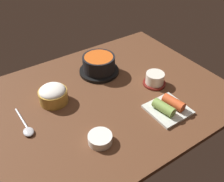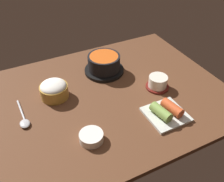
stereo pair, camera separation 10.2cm
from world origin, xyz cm
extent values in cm
cube|color=#56331E|center=(0.00, 0.00, 1.00)|extent=(100.00, 76.00, 2.00)
cylinder|color=black|center=(6.91, 15.88, 2.70)|extent=(18.06, 18.06, 1.40)
cylinder|color=black|center=(6.91, 15.88, 6.88)|extent=(14.59, 14.59, 6.95)
cylinder|color=#D15619|center=(6.91, 15.88, 10.05)|extent=(12.84, 12.84, 0.60)
cylinder|color=#B78C38|center=(-18.73, 8.54, 4.68)|extent=(11.28, 11.28, 5.36)
ellipsoid|color=white|center=(-18.73, 8.54, 7.36)|extent=(10.38, 10.38, 3.95)
cylinder|color=maroon|center=(22.02, -5.12, 2.40)|extent=(9.86, 9.86, 0.80)
cylinder|color=silver|center=(22.02, -5.12, 5.15)|extent=(7.86, 7.86, 4.70)
cylinder|color=#C6D18C|center=(22.02, -5.12, 7.20)|extent=(6.68, 6.68, 0.40)
cube|color=silver|center=(15.11, -20.77, 2.50)|extent=(14.45, 14.45, 1.00)
cylinder|color=#7A9E47|center=(12.58, -20.77, 4.87)|extent=(5.13, 9.17, 3.74)
cylinder|color=#C64C23|center=(17.64, -20.77, 4.87)|extent=(5.18, 9.19, 3.74)
cylinder|color=white|center=(-14.40, -19.24, 3.50)|extent=(8.23, 8.23, 3.01)
cylinder|color=#B73323|center=(-14.40, -19.24, 4.71)|extent=(6.75, 6.75, 0.50)
cylinder|color=#B7B7BC|center=(-32.84, 4.95, 2.40)|extent=(1.17, 14.21, 0.80)
ellipsoid|color=#B7B7BC|center=(-33.02, -2.15, 2.72)|extent=(3.60, 4.68, 1.26)
camera|label=1|loc=(-42.29, -67.70, 68.90)|focal=40.71mm
camera|label=2|loc=(-33.51, -72.83, 68.90)|focal=40.71mm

